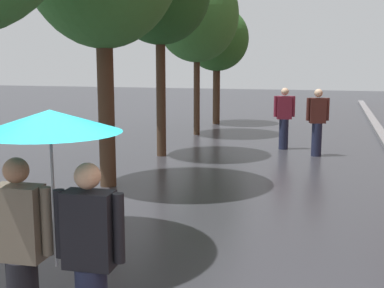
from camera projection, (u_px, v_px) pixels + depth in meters
name	position (u px, v px, depth m)	size (l,w,h in m)	color
street_tree_3	(197.00, 15.00, 16.24)	(2.73, 2.73, 5.44)	#473323
street_tree_4	(217.00, 39.00, 19.27)	(2.46, 2.46, 4.53)	#473323
couple_under_umbrella	(53.00, 196.00, 4.00)	(1.21, 1.13, 2.09)	black
pedestrian_walking_midground	(317.00, 121.00, 12.94)	(0.57, 0.39, 1.74)	#1E233D
pedestrian_walking_far	(284.00, 118.00, 13.96)	(0.58, 0.31, 1.72)	#1E233D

